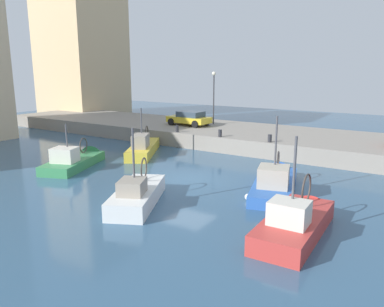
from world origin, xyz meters
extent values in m
plane|color=#335675|center=(0.00, 0.00, 0.00)|extent=(80.00, 80.00, 0.00)
cube|color=gray|center=(11.50, 0.00, 0.60)|extent=(9.00, 56.00, 1.20)
cube|color=#2D60B7|center=(0.48, -4.99, 0.00)|extent=(6.28, 3.56, 1.18)
cone|color=#2D60B7|center=(3.69, -4.09, 0.00)|extent=(1.36, 2.00, 1.83)
cube|color=#9E7A51|center=(0.48, -4.99, 0.53)|extent=(6.01, 3.34, 0.08)
cube|color=#B7AD99|center=(-0.47, -5.26, 1.08)|extent=(1.84, 1.81, 1.02)
cylinder|color=#4C4C51|center=(-0.03, -5.13, 2.29)|extent=(0.10, 0.10, 3.51)
torus|color=#3F3833|center=(2.09, -4.54, 1.23)|extent=(1.16, 0.39, 1.18)
sphere|color=white|center=(-1.54, -4.40, 0.18)|extent=(0.32, 0.32, 0.32)
cube|color=gold|center=(3.65, 6.53, 0.00)|extent=(6.00, 4.35, 1.45)
cone|color=gold|center=(6.56, 8.18, 0.00)|extent=(1.49, 1.70, 1.44)
cube|color=#896B4C|center=(3.65, 6.53, 0.65)|extent=(5.73, 4.12, 0.08)
cube|color=gray|center=(2.75, 6.02, 1.19)|extent=(2.05, 1.77, 0.98)
cylinder|color=#4C4C51|center=(3.21, 6.28, 2.09)|extent=(0.10, 0.10, 2.87)
torus|color=#3F3833|center=(5.11, 7.35, 1.33)|extent=(1.03, 0.63, 1.14)
sphere|color=white|center=(1.65, 6.41, 0.22)|extent=(0.32, 0.32, 0.32)
cube|color=white|center=(-4.84, -0.19, 0.00)|extent=(5.09, 3.64, 1.60)
cone|color=white|center=(-2.35, 1.01, 0.00)|extent=(1.48, 1.79, 1.55)
cube|color=#896B4C|center=(-4.84, -0.19, 0.72)|extent=(4.86, 3.43, 0.08)
cube|color=gray|center=(-5.60, -0.55, 1.11)|extent=(1.66, 1.56, 0.70)
cylinder|color=#4C4C51|center=(-5.24, -0.38, 2.23)|extent=(0.10, 0.10, 3.01)
torus|color=#3F3833|center=(-3.62, 0.40, 1.39)|extent=(1.05, 0.56, 1.13)
sphere|color=white|center=(-6.55, 0.04, 0.24)|extent=(0.32, 0.32, 0.32)
cube|color=#388951|center=(-1.83, 7.85, 0.00)|extent=(5.56, 3.73, 1.18)
cone|color=#388951|center=(0.92, 8.89, 0.00)|extent=(1.49, 2.02, 1.82)
cube|color=#9E7A51|center=(-1.83, 7.85, 0.53)|extent=(5.31, 3.50, 0.08)
cube|color=beige|center=(-2.75, 7.50, 1.04)|extent=(1.63, 1.78, 0.93)
cylinder|color=#4C4C51|center=(-2.42, 7.62, 1.74)|extent=(0.10, 0.10, 2.41)
torus|color=#3F3833|center=(-0.47, 8.36, 1.17)|extent=(1.02, 0.45, 1.06)
sphere|color=white|center=(-3.68, 8.33, 0.18)|extent=(0.32, 0.32, 0.32)
cube|color=#BC3833|center=(-4.17, -7.54, 0.00)|extent=(5.25, 2.02, 1.52)
cone|color=#BC3833|center=(-1.22, -7.47, 0.00)|extent=(0.94, 1.73, 1.71)
cube|color=#9E7A51|center=(-4.17, -7.54, 0.68)|extent=(5.04, 1.87, 0.08)
cube|color=beige|center=(-5.00, -7.56, 1.18)|extent=(1.16, 1.41, 0.91)
cylinder|color=#4C4C51|center=(-4.66, -7.55, 2.33)|extent=(0.10, 0.10, 3.28)
torus|color=#3F3833|center=(-2.71, -7.50, 1.45)|extent=(1.31, 0.11, 1.31)
sphere|color=white|center=(-5.75, -6.53, 0.23)|extent=(0.32, 0.32, 0.32)
cube|color=gold|center=(11.07, 7.27, 1.74)|extent=(2.04, 4.04, 0.53)
cube|color=#384756|center=(11.06, 7.07, 2.25)|extent=(1.73, 2.29, 0.49)
cylinder|color=black|center=(10.22, 8.66, 1.52)|extent=(0.25, 0.65, 0.64)
cylinder|color=black|center=(12.06, 8.57, 1.52)|extent=(0.25, 0.65, 0.64)
cylinder|color=black|center=(10.09, 5.97, 1.52)|extent=(0.25, 0.65, 0.64)
cylinder|color=black|center=(11.93, 5.88, 1.52)|extent=(0.25, 0.65, 0.64)
cylinder|color=#2D2D33|center=(7.35, -2.00, 1.48)|extent=(0.28, 0.28, 0.55)
cylinder|color=#2D2D33|center=(7.35, 2.00, 1.48)|extent=(0.28, 0.28, 0.55)
cylinder|color=#2D2D33|center=(7.35, 6.00, 1.48)|extent=(0.28, 0.28, 0.55)
cylinder|color=#38383D|center=(13.00, 5.78, 3.45)|extent=(0.12, 0.12, 4.50)
sphere|color=#F2EACC|center=(13.00, 5.78, 5.85)|extent=(0.36, 0.36, 0.36)
cube|color=#D1B284|center=(17.32, 27.98, 10.06)|extent=(8.73, 8.79, 20.13)
camera|label=1|loc=(-17.74, -11.52, 6.31)|focal=35.29mm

